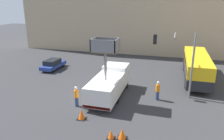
{
  "coord_description": "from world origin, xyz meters",
  "views": [
    {
      "loc": [
        5.96,
        -18.4,
        8.9
      ],
      "look_at": [
        0.29,
        1.36,
        2.41
      ],
      "focal_mm": 35.0,
      "sensor_mm": 36.0,
      "label": 1
    }
  ],
  "objects": [
    {
      "name": "utility_truck",
      "position": [
        0.29,
        0.5,
        1.44
      ],
      "size": [
        2.45,
        7.42,
        5.87
      ],
      "color": "silver",
      "rests_on": "ground_plane"
    },
    {
      "name": "traffic_cone_mid_road",
      "position": [
        2.37,
        -6.17,
        0.3
      ],
      "size": [
        0.55,
        0.55,
        0.63
      ],
      "color": "black",
      "rests_on": "ground_plane"
    },
    {
      "name": "traffic_cone_near_truck",
      "position": [
        -0.58,
        -4.34,
        0.37
      ],
      "size": [
        0.69,
        0.69,
        0.78
      ],
      "color": "black",
      "rests_on": "ground_plane"
    },
    {
      "name": "traffic_light_pole",
      "position": [
        6.5,
        2.24,
        4.23
      ],
      "size": [
        3.8,
        3.55,
        6.24
      ],
      "color": "slate",
      "rests_on": "ground_plane"
    },
    {
      "name": "traffic_cone_far_side",
      "position": [
        3.11,
        -6.0,
        0.36
      ],
      "size": [
        0.68,
        0.68,
        0.77
      ],
      "color": "black",
      "rests_on": "ground_plane"
    },
    {
      "name": "parked_car_curbside",
      "position": [
        -9.69,
        6.9,
        0.7
      ],
      "size": [
        1.73,
        4.25,
        1.37
      ],
      "color": "navy",
      "rests_on": "ground_plane"
    },
    {
      "name": "road_worker_directing",
      "position": [
        4.87,
        0.89,
        0.93
      ],
      "size": [
        0.38,
        0.38,
        1.86
      ],
      "rotation": [
        0.0,
        0.0,
        5.59
      ],
      "color": "navy",
      "rests_on": "ground_plane"
    },
    {
      "name": "road_worker_near_truck",
      "position": [
        -1.87,
        -2.43,
        0.95
      ],
      "size": [
        0.38,
        0.38,
        1.88
      ],
      "rotation": [
        0.0,
        0.0,
        0.5
      ],
      "color": "navy",
      "rests_on": "ground_plane"
    },
    {
      "name": "city_bus",
      "position": [
        8.71,
        7.94,
        1.75
      ],
      "size": [
        2.55,
        10.53,
        2.93
      ],
      "rotation": [
        0.0,
        0.0,
        1.67
      ],
      "color": "#232328",
      "rests_on": "ground_plane"
    },
    {
      "name": "ground_plane",
      "position": [
        0.0,
        0.0,
        0.0
      ],
      "size": [
        120.0,
        120.0,
        0.0
      ],
      "primitive_type": "plane",
      "color": "#333335"
    }
  ]
}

